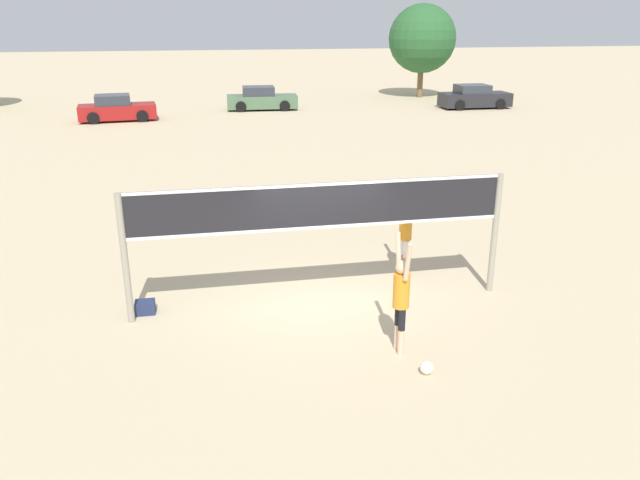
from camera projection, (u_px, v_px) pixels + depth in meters
The scene contains 10 objects.
ground_plane at pixel (320, 305), 12.57m from camera, with size 200.00×200.00×0.00m, color #C6B28C.
volleyball_net at pixel (320, 220), 11.96m from camera, with size 7.46×0.13×2.54m.
player_spiker at pixel (401, 293), 10.46m from camera, with size 0.28×0.70×2.11m.
player_blocker at pixel (406, 229), 13.66m from camera, with size 0.28×0.70×2.09m.
volleyball at pixel (427, 368), 10.12m from camera, with size 0.22×0.22×0.22m.
gear_bag at pixel (145, 307), 12.19m from camera, with size 0.38×0.30×0.25m.
parked_car_near at pixel (261, 99), 38.41m from camera, with size 4.37×2.05×1.41m.
parked_car_mid at pixel (474, 98), 39.08m from camera, with size 4.33×1.87×1.45m.
parked_car_far at pixel (117, 109), 34.36m from camera, with size 4.26×2.21×1.42m.
tree_left_cluster at pixel (422, 39), 43.20m from camera, with size 4.66×4.66×6.32m.
Camera 1 is at (-2.22, -11.16, 5.50)m, focal length 35.00 mm.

